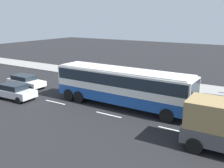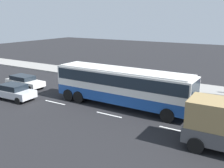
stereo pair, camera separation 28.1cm
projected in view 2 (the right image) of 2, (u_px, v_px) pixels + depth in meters
name	position (u px, v px, depth m)	size (l,w,h in m)	color
ground_plane	(138.00, 108.00, 22.18)	(120.00, 120.00, 0.00)	black
sidewalk_curb	(172.00, 85.00, 29.53)	(80.00, 4.00, 0.15)	gray
lane_centreline	(116.00, 116.00, 20.30)	(39.54, 0.16, 0.01)	white
coach_bus	(122.00, 84.00, 22.06)	(12.53, 2.92, 3.34)	#1E4C9E
car_silver_hatch	(14.00, 91.00, 24.35)	(4.14, 2.13, 1.49)	silver
car_white_minivan	(24.00, 81.00, 28.50)	(4.74, 1.97, 1.35)	white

